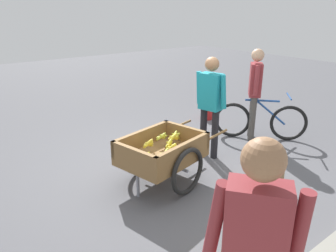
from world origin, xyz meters
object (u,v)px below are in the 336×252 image
object	(u,v)px
fruit_cart	(162,154)
plastic_bucket	(207,113)
fire_hydrant	(236,245)
cyclist_person	(255,86)
dog	(262,196)
apple_crate	(265,174)
bystander_person	(254,251)
vendor_person	(211,99)
bicycle	(260,120)

from	to	relation	value
fruit_cart	plastic_bucket	distance (m)	2.94
fruit_cart	fire_hydrant	bearing A→B (deg)	73.90
cyclist_person	dog	xyz separation A→B (m)	(1.88, 1.64, -0.72)
fruit_cart	dog	xyz separation A→B (m)	(-0.43, 1.33, -0.17)
cyclist_person	apple_crate	bearing A→B (deg)	45.01
cyclist_person	apple_crate	size ratio (longest dim) A/B	3.73
fire_hydrant	bystander_person	distance (m)	1.14
dog	apple_crate	size ratio (longest dim) A/B	1.43
vendor_person	cyclist_person	xyz separation A→B (m)	(-1.18, -0.08, 0.02)
fruit_cart	fire_hydrant	xyz separation A→B (m)	(0.51, 1.75, -0.10)
vendor_person	apple_crate	bearing A→B (deg)	89.55
bicycle	apple_crate	xyz separation A→B (m)	(1.29, 1.08, -0.22)
fire_hydrant	bystander_person	xyz separation A→B (m)	(0.65, 0.62, 0.70)
bicycle	fruit_cart	bearing A→B (deg)	4.73
cyclist_person	bystander_person	size ratio (longest dim) A/B	0.96
apple_crate	bystander_person	distance (m)	2.86
cyclist_person	fire_hydrant	distance (m)	3.55
vendor_person	dog	size ratio (longest dim) A/B	2.57
cyclist_person	plastic_bucket	xyz separation A→B (m)	(-0.14, -1.30, -0.85)
bicycle	fire_hydrant	world-z (taller)	bicycle
fire_hydrant	bystander_person	world-z (taller)	bystander_person
dog	plastic_bucket	bearing A→B (deg)	-124.47
fruit_cart	bicycle	bearing A→B (deg)	-175.27
bicycle	plastic_bucket	distance (m)	1.43
dog	bystander_person	distance (m)	2.04
fruit_cart	plastic_bucket	size ratio (longest dim) A/B	6.56
fruit_cart	bicycle	xyz separation A→B (m)	(-2.40, -0.20, -0.08)
plastic_bucket	dog	bearing A→B (deg)	55.53
vendor_person	plastic_bucket	distance (m)	2.08
bicycle	dog	distance (m)	2.50
cyclist_person	vendor_person	bearing A→B (deg)	3.67
vendor_person	dog	xyz separation A→B (m)	(0.69, 1.57, -0.70)
bicycle	cyclist_person	distance (m)	0.65
fire_hydrant	plastic_bucket	distance (m)	4.48
bicycle	bystander_person	distance (m)	4.44
fruit_cart	plastic_bucket	bearing A→B (deg)	-146.65
cyclist_person	apple_crate	xyz separation A→B (m)	(1.19, 1.19, -0.86)
fruit_cart	bicycle	distance (m)	2.41
cyclist_person	fruit_cart	bearing A→B (deg)	7.73
apple_crate	cyclist_person	bearing A→B (deg)	-134.99
fruit_cart	apple_crate	xyz separation A→B (m)	(-1.11, 0.88, -0.31)
plastic_bucket	bystander_person	bearing A→B (deg)	47.90
plastic_bucket	apple_crate	distance (m)	2.82
cyclist_person	bystander_person	xyz separation A→B (m)	(3.46, 2.69, 0.05)
bicycle	vendor_person	bearing A→B (deg)	-1.68
dog	fire_hydrant	xyz separation A→B (m)	(0.93, 0.42, 0.06)
bicycle	fire_hydrant	bearing A→B (deg)	33.87
vendor_person	fruit_cart	bearing A→B (deg)	11.93
fire_hydrant	plastic_bucket	bearing A→B (deg)	-131.26
apple_crate	fruit_cart	bearing A→B (deg)	-38.38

